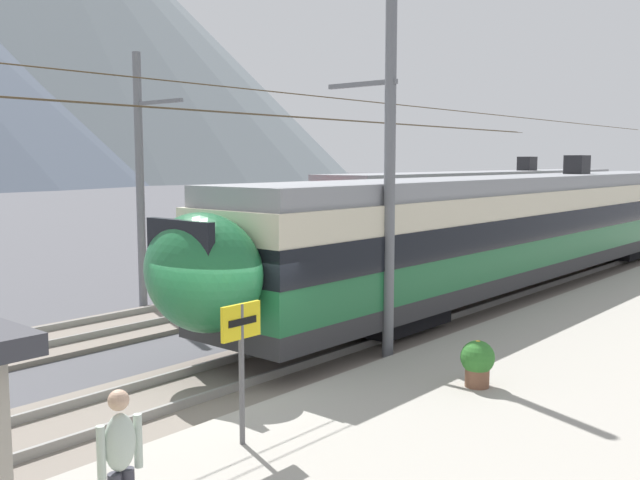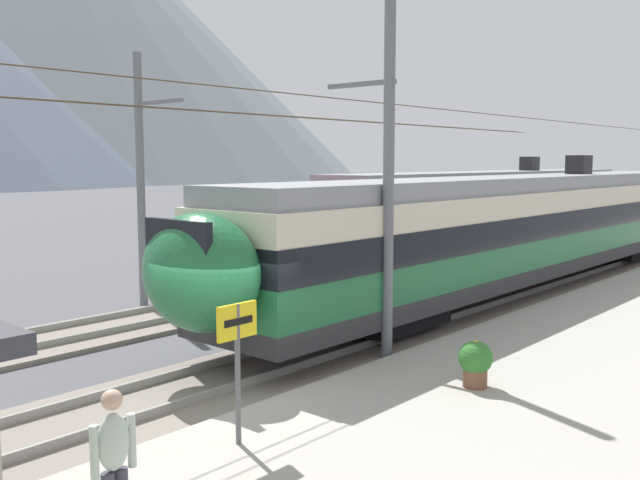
# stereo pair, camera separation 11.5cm
# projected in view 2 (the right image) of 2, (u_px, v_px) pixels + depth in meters

# --- Properties ---
(ground_plane) EXTENTS (400.00, 400.00, 0.00)m
(ground_plane) POSITION_uv_depth(u_px,v_px,m) (222.00, 403.00, 12.69)
(ground_plane) COLOR #4C4C51
(platform_slab) EXTENTS (120.00, 6.24, 0.33)m
(platform_slab) POSITION_uv_depth(u_px,v_px,m) (421.00, 460.00, 9.88)
(platform_slab) COLOR #A39E93
(platform_slab) RESTS_ON ground
(track_near) EXTENTS (120.00, 3.00, 0.28)m
(track_near) POSITION_uv_depth(u_px,v_px,m) (194.00, 390.00, 13.19)
(track_near) COLOR slate
(track_near) RESTS_ON ground
(track_far) EXTENTS (120.00, 3.00, 0.28)m
(track_far) POSITION_uv_depth(u_px,v_px,m) (49.00, 341.00, 16.80)
(track_far) COLOR slate
(track_far) RESTS_ON ground
(train_near_platform) EXTENTS (28.53, 2.97, 4.27)m
(train_near_platform) POSITION_uv_depth(u_px,v_px,m) (522.00, 225.00, 23.18)
(train_near_platform) COLOR #2D2D30
(train_near_platform) RESTS_ON track_near
(train_far_track) EXTENTS (25.09, 2.92, 4.27)m
(train_far_track) POSITION_uv_depth(u_px,v_px,m) (489.00, 206.00, 32.88)
(train_far_track) COLOR #2D2D30
(train_far_track) RESTS_ON track_far
(catenary_mast_mid) EXTENTS (42.70, 1.80, 8.12)m
(catenary_mast_mid) POSITION_uv_depth(u_px,v_px,m) (385.00, 167.00, 14.84)
(catenary_mast_mid) COLOR slate
(catenary_mast_mid) RESTS_ON ground
(catenary_mast_far_side) EXTENTS (42.70, 2.19, 7.46)m
(catenary_mast_far_side) POSITION_uv_depth(u_px,v_px,m) (143.00, 175.00, 20.50)
(catenary_mast_far_side) COLOR slate
(catenary_mast_far_side) RESTS_ON ground
(platform_sign) EXTENTS (0.70, 0.08, 2.03)m
(platform_sign) POSITION_uv_depth(u_px,v_px,m) (237.00, 341.00, 9.88)
(platform_sign) COLOR #59595B
(platform_sign) RESTS_ON platform_slab
(passenger_walking) EXTENTS (0.53, 0.22, 1.69)m
(passenger_walking) POSITION_uv_depth(u_px,v_px,m) (114.00, 459.00, 7.28)
(passenger_walking) COLOR #383842
(passenger_walking) RESTS_ON platform_slab
(potted_plant_by_shelter) EXTENTS (0.61, 0.61, 0.84)m
(potted_plant_by_shelter) POSITION_uv_depth(u_px,v_px,m) (475.00, 361.00, 12.51)
(potted_plant_by_shelter) COLOR brown
(potted_plant_by_shelter) RESTS_ON platform_slab
(mountain_right_ridge) EXTENTS (186.72, 186.72, 93.40)m
(mountain_right_ridge) POSITION_uv_depth(u_px,v_px,m) (15.00, 5.00, 191.80)
(mountain_right_ridge) COLOR slate
(mountain_right_ridge) RESTS_ON ground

